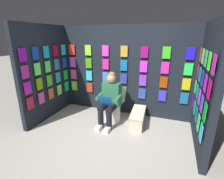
% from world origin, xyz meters
% --- Properties ---
extents(ground_plane, '(30.00, 30.00, 0.00)m').
position_xyz_m(ground_plane, '(0.00, 0.00, 0.00)').
color(ground_plane, '#9E998E').
extents(display_wall_back, '(3.37, 0.14, 2.19)m').
position_xyz_m(display_wall_back, '(0.00, -1.67, 1.10)').
color(display_wall_back, black).
rests_on(display_wall_back, ground).
extents(display_wall_left, '(0.14, 1.62, 2.19)m').
position_xyz_m(display_wall_left, '(-1.68, -0.81, 1.10)').
color(display_wall_left, black).
rests_on(display_wall_left, ground).
extents(display_wall_right, '(0.14, 1.62, 2.19)m').
position_xyz_m(display_wall_right, '(1.68, -0.81, 1.10)').
color(display_wall_right, black).
rests_on(display_wall_right, ground).
extents(toilet, '(0.42, 0.56, 0.77)m').
position_xyz_m(toilet, '(0.11, -1.19, 0.33)').
color(toilet, white).
rests_on(toilet, ground).
extents(person_reading, '(0.54, 0.70, 1.19)m').
position_xyz_m(person_reading, '(0.13, -0.96, 0.60)').
color(person_reading, '#286B42').
rests_on(person_reading, ground).
extents(comic_longbox_near, '(0.35, 0.81, 0.32)m').
position_xyz_m(comic_longbox_near, '(-0.49, -1.13, 0.16)').
color(comic_longbox_near, beige).
rests_on(comic_longbox_near, ground).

